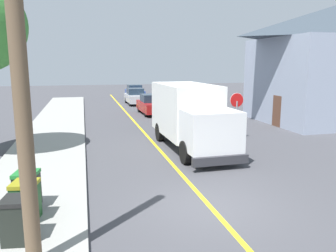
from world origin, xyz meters
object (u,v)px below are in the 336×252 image
Objects in this scene: parked_car_far at (135,97)px; utility_pole at (18,57)px; parked_van_across at (209,112)px; stop_sign at (237,107)px; house_across_street at (332,62)px; trash_bin_back at (27,189)px; box_truck at (190,114)px; parked_car_furthest at (135,92)px; parked_car_mid at (151,105)px; parked_car_near at (176,115)px; trash_bin_middle at (26,201)px; trash_bin_front at (18,220)px.

utility_pole reaches higher than parked_car_far.
stop_sign is at bearing -95.76° from parked_van_across.
house_across_street reaches higher than stop_sign.
box_truck is at bearing 41.71° from trash_bin_back.
trash_bin_back is 0.10× the size of house_across_street.
utility_pole reaches higher than stop_sign.
utility_pole is 23.58m from house_across_street.
parked_car_far is 5.80m from parked_car_furthest.
parked_car_mid is at bearing 121.66° from parked_van_across.
box_truck is 9.18m from trash_bin_back.
parked_car_far is at bearing 93.36° from parked_car_near.
box_truck is 6.83× the size of trash_bin_middle.
trash_bin_front is (-6.73, -8.04, -1.08)m from box_truck.
utility_pole is at bearing -107.62° from parked_car_mid.
trash_bin_back is at bearing 92.33° from trash_bin_front.
stop_sign is (9.34, 10.20, -2.51)m from utility_pole.
trash_bin_middle is 0.10× the size of house_across_street.
parked_van_across is 9.58m from house_across_street.
house_across_street is at bearing -48.61° from parked_car_far.
utility_pole is (0.46, -2.16, 3.68)m from trash_bin_middle.
parked_car_furthest is 1.01× the size of parked_van_across.
parked_van_across reaches higher than trash_bin_front.
stop_sign is at bearing 43.00° from trash_bin_front.
parked_car_mid is 1.00× the size of parked_car_far.
parked_van_across is (3.22, -5.23, 0.00)m from parked_car_mid.
trash_bin_middle is at bearing 102.00° from utility_pole.
trash_bin_front is 23.62m from house_across_street.
stop_sign is at bearing 19.68° from box_truck.
trash_bin_back is at bearing -111.89° from parked_car_mid.
box_truck is at bearing 55.49° from utility_pole.
utility_pole is 14.05m from stop_sign.
parked_car_mid is 6.14m from parked_van_across.
house_across_street is at bearing 32.51° from trash_bin_middle.
house_across_street is at bearing -3.60° from parked_car_near.
utility_pole is at bearing -132.47° from stop_sign.
parked_car_mid is 13.05m from parked_car_furthest.
parked_car_mid is 7.30m from parked_car_far.
house_across_street is (19.25, 11.34, 3.62)m from trash_bin_back.
utility_pole is (0.47, -1.06, 3.68)m from trash_bin_front.
parked_car_furthest is 32.79m from trash_bin_middle.
box_truck reaches higher than parked_car_far.
parked_car_furthest is 33.87m from trash_bin_front.
stop_sign is at bearing -66.30° from parked_car_near.
trash_bin_front is (-10.37, -14.73, -0.11)m from parked_van_across.
box_truck is at bearing 45.93° from trash_bin_middle.
parked_car_mid is at bearing 103.83° from stop_sign.
parked_van_across is at bearing 50.66° from trash_bin_back.
house_across_street is (19.15, 12.21, 3.62)m from trash_bin_middle.
stop_sign reaches higher than parked_car_far.
trash_bin_middle is (-6.87, -26.14, -0.11)m from parked_car_far.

